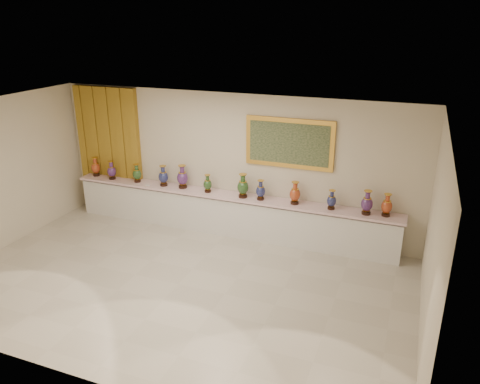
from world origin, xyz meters
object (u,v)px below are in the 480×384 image
(counter, at_px, (228,214))
(vase_2, at_px, (137,174))
(vase_1, at_px, (112,171))
(vase_0, at_px, (96,168))

(counter, height_order, vase_2, vase_2)
(vase_1, bearing_deg, counter, 1.17)
(vase_0, distance_m, vase_1, 0.51)
(counter, distance_m, vase_2, 2.31)
(vase_1, distance_m, vase_2, 0.66)
(vase_1, bearing_deg, vase_0, 171.28)
(counter, relative_size, vase_0, 16.37)
(vase_2, bearing_deg, counter, 0.49)
(vase_1, bearing_deg, vase_2, 3.48)
(counter, height_order, vase_0, vase_0)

